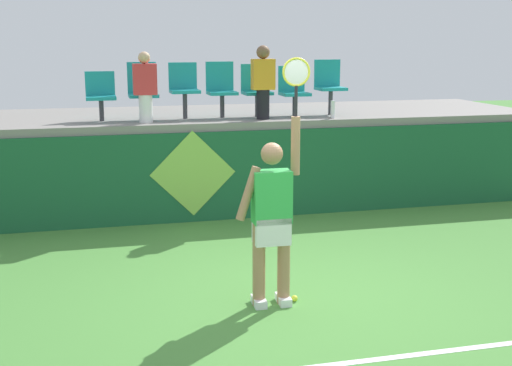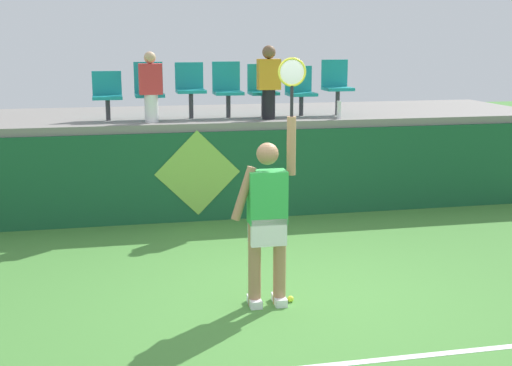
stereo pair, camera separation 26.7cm
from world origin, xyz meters
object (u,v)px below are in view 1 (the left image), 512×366
(stadium_chair_5, at_px, (293,89))
(stadium_chair_6, at_px, (329,84))
(stadium_chair_1, at_px, (143,89))
(tennis_ball, at_px, (294,298))
(stadium_chair_3, at_px, (221,87))
(tennis_player, at_px, (272,215))
(spectator_0, at_px, (145,86))
(stadium_chair_4, at_px, (256,88))
(spectator_1, at_px, (263,81))
(stadium_chair_2, at_px, (184,87))
(stadium_chair_0, at_px, (101,94))
(water_bottle, at_px, (333,109))

(stadium_chair_5, distance_m, stadium_chair_6, 0.62)
(stadium_chair_6, bearing_deg, stadium_chair_1, 179.91)
(tennis_ball, distance_m, stadium_chair_3, 4.61)
(stadium_chair_5, bearing_deg, stadium_chair_6, 0.07)
(tennis_player, relative_size, spectator_0, 2.42)
(stadium_chair_4, bearing_deg, stadium_chair_1, 179.83)
(stadium_chair_1, height_order, spectator_1, spectator_1)
(stadium_chair_6, bearing_deg, stadium_chair_2, -179.93)
(tennis_player, height_order, stadium_chair_2, tennis_player)
(stadium_chair_2, relative_size, spectator_0, 0.83)
(tennis_ball, bearing_deg, stadium_chair_1, 105.20)
(tennis_ball, relative_size, stadium_chair_3, 0.08)
(tennis_player, height_order, tennis_ball, tennis_player)
(stadium_chair_6, height_order, spectator_0, spectator_0)
(tennis_player, relative_size, stadium_chair_2, 2.92)
(stadium_chair_0, relative_size, spectator_1, 0.66)
(stadium_chair_2, height_order, stadium_chair_4, stadium_chair_2)
(tennis_ball, relative_size, stadium_chair_0, 0.09)
(stadium_chair_1, bearing_deg, stadium_chair_2, -0.70)
(stadium_chair_5, relative_size, stadium_chair_6, 0.89)
(stadium_chair_6, distance_m, spectator_0, 3.05)
(stadium_chair_2, distance_m, spectator_1, 1.24)
(stadium_chair_0, xyz_separation_m, stadium_chair_2, (1.26, 0.00, 0.08))
(stadium_chair_1, xyz_separation_m, stadium_chair_3, (1.22, -0.00, 0.01))
(water_bottle, xyz_separation_m, spectator_0, (-2.87, 0.16, 0.40))
(stadium_chair_0, distance_m, stadium_chair_3, 1.85)
(stadium_chair_4, bearing_deg, stadium_chair_6, 0.03)
(tennis_player, distance_m, stadium_chair_5, 4.57)
(stadium_chair_3, distance_m, stadium_chair_4, 0.57)
(tennis_ball, relative_size, stadium_chair_6, 0.07)
(stadium_chair_4, relative_size, spectator_0, 0.79)
(spectator_0, bearing_deg, stadium_chair_5, 9.99)
(tennis_player, xyz_separation_m, stadium_chair_2, (-0.26, 4.21, 0.99))
(tennis_player, bearing_deg, stadium_chair_5, 70.24)
(tennis_ball, height_order, stadium_chair_6, stadium_chair_6)
(spectator_1, bearing_deg, stadium_chair_5, 35.10)
(stadium_chair_5, relative_size, spectator_0, 0.76)
(stadium_chair_1, xyz_separation_m, stadium_chair_2, (0.63, -0.01, 0.02))
(stadium_chair_2, xyz_separation_m, spectator_0, (-0.63, -0.42, 0.04))
(tennis_player, height_order, stadium_chair_3, tennis_player)
(stadium_chair_2, relative_size, stadium_chair_3, 0.99)
(stadium_chair_5, bearing_deg, stadium_chair_4, 179.99)
(water_bottle, bearing_deg, tennis_ball, -115.54)
(stadium_chair_5, height_order, spectator_0, spectator_0)
(water_bottle, bearing_deg, stadium_chair_5, 128.28)
(stadium_chair_0, xyz_separation_m, spectator_0, (0.63, -0.42, 0.13))
(stadium_chair_3, distance_m, spectator_0, 1.29)
(water_bottle, bearing_deg, tennis_player, -118.59)
(water_bottle, distance_m, stadium_chair_5, 0.80)
(stadium_chair_5, bearing_deg, water_bottle, -51.72)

